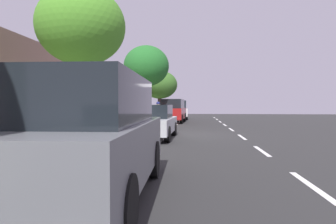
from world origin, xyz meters
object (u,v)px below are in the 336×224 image
at_px(parked_pickup_white_nearest, 177,111).
at_px(pedestrian_on_phone, 138,109).
at_px(parked_sedan_silver_mid, 153,122).
at_px(bicycle_at_curb, 160,121).
at_px(fire_hydrant, 144,119).
at_px(cyclist_with_backpack, 158,111).
at_px(parked_suv_red_second, 173,111).
at_px(street_tree_far_end, 81,28).
at_px(parked_suv_grey_far, 89,136).
at_px(street_tree_mid_block, 146,66).
at_px(street_tree_near_cyclist, 160,85).

distance_m(parked_pickup_white_nearest, pedestrian_on_phone, 4.79).
distance_m(parked_sedan_silver_mid, bicycle_at_curb, 7.03).
bearing_deg(bicycle_at_curb, fire_hydrant, 58.23).
relative_size(parked_pickup_white_nearest, cyclist_with_backpack, 3.09).
bearing_deg(parked_suv_red_second, street_tree_far_end, 83.17).
bearing_deg(street_tree_far_end, parked_pickup_white_nearest, -94.98).
relative_size(parked_suv_grey_far, street_tree_mid_block, 0.81).
height_order(parked_pickup_white_nearest, fire_hydrant, parked_pickup_white_nearest).
xyz_separation_m(street_tree_near_cyclist, pedestrian_on_phone, (1.76, 2.99, -2.50)).
height_order(parked_pickup_white_nearest, pedestrian_on_phone, parked_pickup_white_nearest).
height_order(pedestrian_on_phone, fire_hydrant, pedestrian_on_phone).
distance_m(parked_pickup_white_nearest, parked_suv_red_second, 6.00).
xyz_separation_m(parked_sedan_silver_mid, cyclist_with_backpack, (0.76, -7.44, 0.32)).
bearing_deg(cyclist_with_backpack, street_tree_far_end, 84.11).
bearing_deg(cyclist_with_backpack, fire_hydrant, 70.25).
bearing_deg(parked_sedan_silver_mid, cyclist_with_backpack, -84.18).
relative_size(bicycle_at_curb, pedestrian_on_phone, 0.80).
distance_m(parked_suv_red_second, street_tree_mid_block, 4.68).
bearing_deg(parked_pickup_white_nearest, fire_hydrant, 83.49).
distance_m(parked_suv_grey_far, street_tree_near_cyclist, 26.61).
bearing_deg(parked_sedan_silver_mid, parked_pickup_white_nearest, -89.93).
bearing_deg(parked_sedan_silver_mid, street_tree_far_end, 62.30).
distance_m(parked_suv_red_second, street_tree_far_end, 15.95).
distance_m(street_tree_near_cyclist, fire_hydrant, 12.63).
distance_m(street_tree_mid_block, street_tree_far_end, 13.00).
height_order(parked_suv_red_second, street_tree_mid_block, street_tree_mid_block).
xyz_separation_m(cyclist_with_backpack, street_tree_near_cyclist, (1.14, -10.37, 2.54)).
bearing_deg(cyclist_with_backpack, parked_pickup_white_nearest, -94.01).
bearing_deg(fire_hydrant, cyclist_with_backpack, -109.75).
xyz_separation_m(parked_suv_red_second, street_tree_mid_block, (1.86, 2.55, 3.45)).
bearing_deg(parked_suv_grey_far, cyclist_with_backpack, -86.56).
bearing_deg(bicycle_at_curb, street_tree_far_end, 82.70).
relative_size(bicycle_at_curb, cyclist_with_backpack, 0.76).
height_order(bicycle_at_curb, pedestrian_on_phone, pedestrian_on_phone).
relative_size(parked_sedan_silver_mid, parked_suv_grey_far, 0.93).
xyz_separation_m(parked_suv_red_second, parked_suv_grey_far, (-0.24, 20.52, 0.00)).
bearing_deg(parked_suv_red_second, parked_sedan_silver_mid, 90.18).
bearing_deg(street_tree_near_cyclist, parked_suv_red_second, 107.56).
bearing_deg(parked_suv_grey_far, parked_suv_red_second, -89.32).
xyz_separation_m(parked_suv_red_second, street_tree_near_cyclist, (1.86, -5.88, 2.59)).
distance_m(bicycle_at_curb, street_tree_mid_block, 4.92).
bearing_deg(street_tree_mid_block, parked_suv_grey_far, 96.68).
xyz_separation_m(parked_suv_grey_far, bicycle_at_curb, (0.74, -15.59, -0.63)).
distance_m(street_tree_near_cyclist, street_tree_far_end, 21.43).
height_order(parked_pickup_white_nearest, street_tree_mid_block, street_tree_mid_block).
bearing_deg(street_tree_mid_block, pedestrian_on_phone, -72.05).
bearing_deg(street_tree_far_end, street_tree_mid_block, -90.00).
bearing_deg(street_tree_far_end, parked_suv_grey_far, 112.92).
xyz_separation_m(cyclist_with_backpack, street_tree_mid_block, (1.14, -1.94, 3.40)).
bearing_deg(parked_suv_red_second, parked_suv_grey_far, 90.68).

